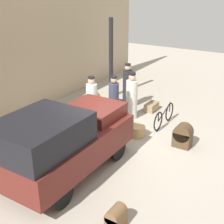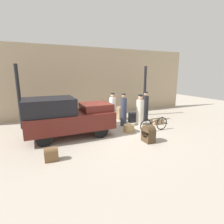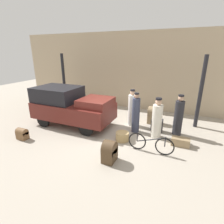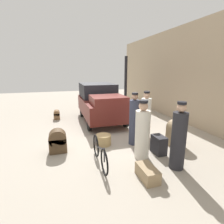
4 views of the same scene
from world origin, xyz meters
name	(u,v)px [view 1 (image 1 of 4)]	position (x,y,z in m)	size (l,w,h in m)	color
ground_plane	(114,144)	(0.00, 0.00, 0.00)	(30.00, 30.00, 0.00)	#A89E8E
station_building_facade	(12,55)	(0.00, 4.08, 2.25)	(16.00, 0.15, 4.50)	tan
canopy_pillar_right	(111,59)	(3.57, 2.35, 1.64)	(0.17, 0.17, 3.27)	black
truck	(62,140)	(-1.99, 0.28, 0.96)	(3.79, 1.78, 1.79)	black
bicycle	(164,116)	(2.08, -0.72, 0.33)	(1.62, 0.04, 0.69)	black
wicker_basket	(137,131)	(0.87, -0.32, 0.17)	(0.53, 0.53, 0.35)	tan
porter_standing_middle	(114,104)	(1.11, 0.70, 0.82)	(0.34, 0.34, 1.76)	#33384C
porter_carrying_trunk	(92,104)	(0.74, 1.32, 0.80)	(0.36, 0.36, 1.75)	white
porter_with_bicycle	(127,88)	(2.83, 1.14, 0.80)	(0.37, 0.37, 1.75)	#232328
porter_lifting_near_truck	(132,98)	(2.05, 0.53, 0.76)	(0.41, 0.41, 1.68)	silver
suitcase_black_upright	(183,136)	(0.98, -1.78, 0.35)	(0.38, 0.52, 0.72)	#4C3823
suitcase_small_leather	(152,107)	(3.04, 0.19, 0.15)	(0.66, 0.35, 0.30)	#937A56
trunk_large_brown	(116,217)	(-2.90, -1.82, 0.24)	(0.43, 0.30, 0.47)	brown
trunk_umber_medium	(116,108)	(1.98, 1.13, 0.28)	(0.49, 0.31, 0.55)	#232328
suitcase_tan_flat	(91,102)	(1.63, 1.99, 0.44)	(0.48, 0.47, 0.85)	#937A56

